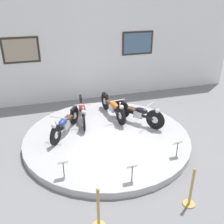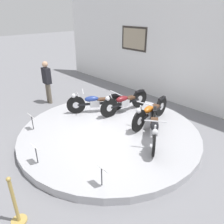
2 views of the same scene
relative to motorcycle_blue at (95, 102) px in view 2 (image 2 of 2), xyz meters
The scene contains 12 objects.
ground_plane 1.46m from the motorcycle_blue, 19.81° to the right, with size 60.00×60.00×0.00m, color slate.
display_platform 1.43m from the motorcycle_blue, 19.81° to the right, with size 5.27×5.27×0.21m, color #ADADB2.
back_wall 3.84m from the motorcycle_blue, 69.07° to the left, with size 14.00×0.22×4.19m.
motorcycle_blue is the anchor object (origin of this frame).
motorcycle_maroon 1.02m from the motorcycle_blue, 46.40° to the left, with size 0.54×2.01×0.81m.
motorcycle_orange 1.96m from the motorcycle_blue, 22.07° to the left, with size 0.54×2.02×0.81m.
motorcycle_black 2.52m from the motorcycle_blue, ahead, with size 1.26×1.65×0.81m.
info_placard_front_left 2.13m from the motorcycle_blue, 98.44° to the right, with size 0.26×0.11×0.51m.
info_placard_front_centre 3.01m from the motorcycle_blue, 65.27° to the right, with size 0.26×0.11×0.51m.
info_placard_front_right 3.53m from the motorcycle_blue, 36.65° to the right, with size 0.26×0.11×0.51m.
visitor_standing 2.39m from the motorcycle_blue, 167.62° to the right, with size 0.36×0.22×1.69m.
stanchion_post_right_of_entry 4.33m from the motorcycle_blue, 57.46° to the right, with size 0.28×0.28×1.02m.
Camera 2 is at (4.20, -3.82, 3.48)m, focal length 35.00 mm.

